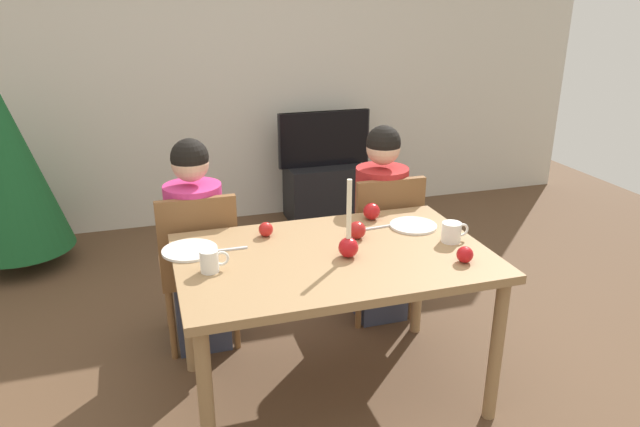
% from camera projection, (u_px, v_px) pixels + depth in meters
% --- Properties ---
extents(ground_plane, '(7.68, 7.68, 0.00)m').
position_uv_depth(ground_plane, '(332.00, 391.00, 2.90)').
color(ground_plane, brown).
extents(back_wall, '(6.40, 0.10, 2.60)m').
position_uv_depth(back_wall, '(233.00, 65.00, 4.77)').
color(back_wall, beige).
rests_on(back_wall, ground).
extents(dining_table, '(1.40, 0.90, 0.75)m').
position_uv_depth(dining_table, '(333.00, 270.00, 2.67)').
color(dining_table, '#99754C').
rests_on(dining_table, ground).
extents(chair_left, '(0.40, 0.40, 0.90)m').
position_uv_depth(chair_left, '(199.00, 261.00, 3.12)').
color(chair_left, brown).
rests_on(chair_left, ground).
extents(chair_right, '(0.40, 0.40, 0.90)m').
position_uv_depth(chair_right, '(382.00, 239.00, 3.41)').
color(chair_right, brown).
rests_on(chair_right, ground).
extents(person_left_child, '(0.30, 0.30, 1.17)m').
position_uv_depth(person_left_child, '(197.00, 249.00, 3.12)').
color(person_left_child, '#33384C').
rests_on(person_left_child, ground).
extents(person_right_child, '(0.30, 0.30, 1.17)m').
position_uv_depth(person_right_child, '(380.00, 227.00, 3.42)').
color(person_right_child, '#33384C').
rests_on(person_right_child, ground).
extents(tv_stand, '(0.64, 0.40, 0.48)m').
position_uv_depth(tv_stand, '(324.00, 192.00, 5.07)').
color(tv_stand, black).
rests_on(tv_stand, ground).
extents(tv, '(0.79, 0.05, 0.46)m').
position_uv_depth(tv, '(324.00, 139.00, 4.90)').
color(tv, black).
rests_on(tv, tv_stand).
extents(christmas_tree, '(0.72, 0.72, 1.45)m').
position_uv_depth(christmas_tree, '(7.00, 165.00, 3.99)').
color(christmas_tree, brown).
rests_on(christmas_tree, ground).
extents(candle_centerpiece, '(0.09, 0.09, 0.36)m').
position_uv_depth(candle_centerpiece, '(348.00, 242.00, 2.58)').
color(candle_centerpiece, red).
rests_on(candle_centerpiece, dining_table).
extents(plate_left, '(0.25, 0.25, 0.01)m').
position_uv_depth(plate_left, '(190.00, 250.00, 2.66)').
color(plate_left, white).
rests_on(plate_left, dining_table).
extents(plate_right, '(0.24, 0.24, 0.01)m').
position_uv_depth(plate_right, '(413.00, 226.00, 2.94)').
color(plate_right, white).
rests_on(plate_right, dining_table).
extents(mug_left, '(0.12, 0.08, 0.10)m').
position_uv_depth(mug_left, '(210.00, 261.00, 2.45)').
color(mug_left, white).
rests_on(mug_left, dining_table).
extents(mug_right, '(0.14, 0.09, 0.09)m').
position_uv_depth(mug_right, '(452.00, 232.00, 2.75)').
color(mug_right, white).
rests_on(mug_right, dining_table).
extents(fork_left, '(0.18, 0.02, 0.01)m').
position_uv_depth(fork_left, '(228.00, 249.00, 2.67)').
color(fork_left, silver).
rests_on(fork_left, dining_table).
extents(fork_right, '(0.18, 0.03, 0.01)m').
position_uv_depth(fork_right, '(379.00, 227.00, 2.93)').
color(fork_right, silver).
rests_on(fork_right, dining_table).
extents(apple_near_candle, '(0.07, 0.07, 0.07)m').
position_uv_depth(apple_near_candle, '(465.00, 255.00, 2.54)').
color(apple_near_candle, red).
rests_on(apple_near_candle, dining_table).
extents(apple_by_left_plate, '(0.07, 0.07, 0.07)m').
position_uv_depth(apple_by_left_plate, '(266.00, 229.00, 2.82)').
color(apple_by_left_plate, red).
rests_on(apple_by_left_plate, dining_table).
extents(apple_by_right_mug, '(0.09, 0.09, 0.09)m').
position_uv_depth(apple_by_right_mug, '(372.00, 211.00, 3.02)').
color(apple_by_right_mug, '#AB1516').
rests_on(apple_by_right_mug, dining_table).
extents(apple_far_edge, '(0.08, 0.08, 0.08)m').
position_uv_depth(apple_far_edge, '(357.00, 230.00, 2.79)').
color(apple_far_edge, '#AB1C1A').
rests_on(apple_far_edge, dining_table).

